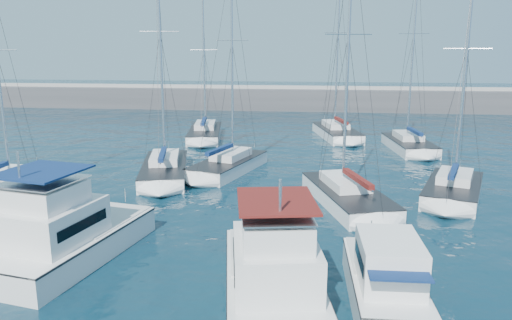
# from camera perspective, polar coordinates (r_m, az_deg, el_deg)

# --- Properties ---
(ground) EXTENTS (220.00, 220.00, 0.00)m
(ground) POSITION_cam_1_polar(r_m,az_deg,el_deg) (24.06, -0.52, -9.60)
(ground) COLOR black
(ground) RESTS_ON ground
(breakwater) EXTENTS (160.00, 6.00, 4.45)m
(breakwater) POSITION_cam_1_polar(r_m,az_deg,el_deg) (74.55, 4.46, 6.62)
(breakwater) COLOR #424244
(breakwater) RESTS_ON ground
(motor_yacht_port_inner) EXTENTS (5.54, 9.00, 4.69)m
(motor_yacht_port_inner) POSITION_cam_1_polar(r_m,az_deg,el_deg) (23.49, -21.29, -8.13)
(motor_yacht_port_inner) COLOR silver
(motor_yacht_port_inner) RESTS_ON ground
(motor_yacht_stbd_inner) EXTENTS (4.75, 8.83, 4.69)m
(motor_yacht_stbd_inner) POSITION_cam_1_polar(r_m,az_deg,el_deg) (18.36, 1.99, -13.21)
(motor_yacht_stbd_inner) COLOR silver
(motor_yacht_stbd_inner) RESTS_ON ground
(motor_yacht_stbd_outer) EXTENTS (2.62, 6.52, 3.20)m
(motor_yacht_stbd_outer) POSITION_cam_1_polar(r_m,az_deg,el_deg) (19.00, 14.53, -13.33)
(motor_yacht_stbd_outer) COLOR white
(motor_yacht_stbd_outer) RESTS_ON ground
(sailboat_mid_a) EXTENTS (3.27, 6.92, 14.31)m
(sailboat_mid_a) POSITION_cam_1_polar(r_m,az_deg,el_deg) (35.37, -26.75, -2.70)
(sailboat_mid_a) COLOR white
(sailboat_mid_a) RESTS_ON ground
(sailboat_mid_b) EXTENTS (5.07, 9.58, 16.35)m
(sailboat_mid_b) POSITION_cam_1_polar(r_m,az_deg,el_deg) (36.58, -10.40, -1.02)
(sailboat_mid_b) COLOR white
(sailboat_mid_b) RESTS_ON ground
(sailboat_mid_c) EXTENTS (5.24, 8.65, 15.38)m
(sailboat_mid_c) POSITION_cam_1_polar(r_m,az_deg,el_deg) (37.30, -3.17, -0.55)
(sailboat_mid_c) COLOR silver
(sailboat_mid_c) RESTS_ON ground
(sailboat_mid_d) EXTENTS (5.59, 9.16, 15.82)m
(sailboat_mid_d) POSITION_cam_1_polar(r_m,az_deg,el_deg) (30.21, 10.39, -4.00)
(sailboat_mid_d) COLOR white
(sailboat_mid_d) RESTS_ON ground
(sailboat_mid_e) EXTENTS (5.38, 8.02, 14.46)m
(sailboat_mid_e) POSITION_cam_1_polar(r_m,az_deg,el_deg) (33.31, 21.63, -3.12)
(sailboat_mid_e) COLOR silver
(sailboat_mid_e) RESTS_ON ground
(sailboat_back_a) EXTENTS (4.43, 9.82, 14.06)m
(sailboat_back_a) POSITION_cam_1_polar(r_m,az_deg,el_deg) (51.29, -5.85, 3.09)
(sailboat_back_a) COLOR silver
(sailboat_back_a) RESTS_ON ground
(sailboat_back_b) EXTENTS (5.06, 9.45, 16.87)m
(sailboat_back_b) POSITION_cam_1_polar(r_m,az_deg,el_deg) (51.96, 9.20, 3.16)
(sailboat_back_b) COLOR white
(sailboat_back_b) RESTS_ON ground
(sailboat_back_c) EXTENTS (4.01, 8.20, 16.48)m
(sailboat_back_c) POSITION_cam_1_polar(r_m,az_deg,el_deg) (46.99, 17.08, 1.73)
(sailboat_back_c) COLOR silver
(sailboat_back_c) RESTS_ON ground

